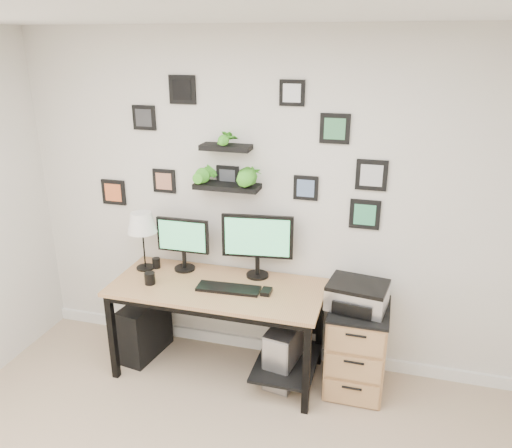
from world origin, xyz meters
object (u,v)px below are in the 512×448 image
(desk, at_px, (223,299))
(monitor_right, at_px, (257,241))
(pc_tower_grey, at_px, (286,351))
(file_cabinet, at_px, (357,348))
(mug, at_px, (150,278))
(table_lamp, at_px, (142,224))
(pc_tower_black, at_px, (145,328))
(printer, at_px, (357,295))
(monitor_left, at_px, (183,240))

(desk, distance_m, monitor_right, 0.52)
(pc_tower_grey, bearing_deg, file_cabinet, 4.52)
(mug, height_order, pc_tower_grey, mug)
(desk, distance_m, table_lamp, 0.87)
(desk, height_order, pc_tower_black, desk)
(desk, height_order, file_cabinet, desk)
(monitor_right, bearing_deg, printer, -9.30)
(table_lamp, height_order, mug, table_lamp)
(desk, xyz_separation_m, monitor_left, (-0.38, 0.16, 0.38))
(monitor_right, height_order, pc_tower_black, monitor_right)
(monitor_left, bearing_deg, table_lamp, -168.98)
(monitor_right, bearing_deg, pc_tower_black, -168.67)
(monitor_left, height_order, pc_tower_black, monitor_left)
(desk, distance_m, mug, 0.58)
(monitor_right, bearing_deg, pc_tower_grey, -32.69)
(monitor_left, bearing_deg, printer, -3.78)
(pc_tower_black, xyz_separation_m, printer, (1.70, 0.06, 0.53))
(monitor_right, height_order, pc_tower_grey, monitor_right)
(desk, relative_size, file_cabinet, 2.39)
(monitor_left, distance_m, monitor_right, 0.60)
(desk, distance_m, monitor_left, 0.56)
(monitor_left, height_order, monitor_right, monitor_right)
(monitor_left, relative_size, monitor_right, 0.80)
(monitor_right, distance_m, pc_tower_black, 1.24)
(monitor_left, height_order, mug, monitor_left)
(mug, bearing_deg, printer, 7.81)
(monitor_left, relative_size, pc_tower_black, 0.91)
(monitor_left, height_order, table_lamp, table_lamp)
(desk, relative_size, mug, 17.48)
(monitor_left, height_order, file_cabinet, monitor_left)
(monitor_right, relative_size, file_cabinet, 0.82)
(mug, distance_m, pc_tower_black, 0.60)
(table_lamp, bearing_deg, monitor_left, 11.02)
(printer, bearing_deg, pc_tower_black, -178.12)
(desk, bearing_deg, table_lamp, 171.89)
(pc_tower_black, relative_size, file_cabinet, 0.71)
(table_lamp, relative_size, pc_tower_grey, 0.96)
(mug, distance_m, printer, 1.55)
(pc_tower_grey, relative_size, file_cabinet, 0.74)
(table_lamp, height_order, pc_tower_grey, table_lamp)
(monitor_right, bearing_deg, monitor_left, -176.50)
(desk, height_order, printer, printer)
(table_lamp, relative_size, mug, 5.22)
(pc_tower_grey, bearing_deg, monitor_right, 147.31)
(monitor_right, xyz_separation_m, printer, (0.78, -0.13, -0.29))
(table_lamp, distance_m, pc_tower_grey, 1.50)
(monitor_right, distance_m, pc_tower_grey, 0.88)
(monitor_right, height_order, file_cabinet, monitor_right)
(table_lamp, xyz_separation_m, pc_tower_grey, (1.20, -0.08, -0.90))
(desk, relative_size, table_lamp, 3.35)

